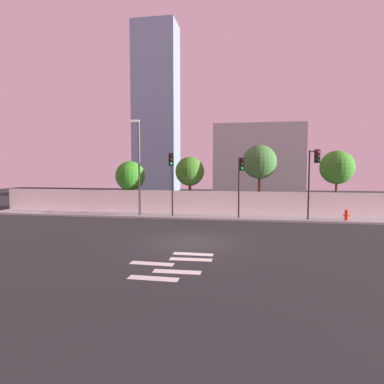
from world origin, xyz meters
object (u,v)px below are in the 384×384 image
(roadside_tree_leftmost, at_px, (130,176))
(roadside_tree_midright, at_px, (259,162))
(street_lamp_curbside, at_px, (139,161))
(fire_hydrant, at_px, (346,215))
(traffic_light_left, at_px, (172,171))
(roadside_tree_midleft, at_px, (190,172))
(traffic_light_center, at_px, (313,169))
(traffic_light_right, at_px, (240,174))
(roadside_tree_rightmost, at_px, (337,168))

(roadside_tree_leftmost, xyz_separation_m, roadside_tree_midright, (10.85, 0.00, 1.16))
(street_lamp_curbside, relative_size, fire_hydrant, 9.18)
(street_lamp_curbside, height_order, roadside_tree_midright, street_lamp_curbside)
(traffic_light_left, relative_size, fire_hydrant, 6.10)
(fire_hydrant, xyz_separation_m, roadside_tree_midleft, (-11.59, 2.70, 2.93))
(roadside_tree_leftmost, height_order, roadside_tree_midleft, roadside_tree_midleft)
(traffic_light_left, xyz_separation_m, roadside_tree_midright, (6.40, 3.49, 0.68))
(roadside_tree_midright, bearing_deg, traffic_light_left, -151.41)
(traffic_light_center, bearing_deg, roadside_tree_midright, 135.55)
(traffic_light_center, relative_size, street_lamp_curbside, 0.69)
(traffic_light_center, xyz_separation_m, roadside_tree_midright, (-3.48, 3.42, 0.56))
(traffic_light_right, height_order, fire_hydrant, traffic_light_right)
(fire_hydrant, bearing_deg, roadside_tree_leftmost, 170.84)
(roadside_tree_midleft, relative_size, roadside_tree_midright, 0.83)
(street_lamp_curbside, bearing_deg, traffic_light_right, -3.28)
(fire_hydrant, relative_size, roadside_tree_leftmost, 0.18)
(traffic_light_right, bearing_deg, roadside_tree_midright, 66.81)
(roadside_tree_midleft, xyz_separation_m, roadside_tree_rightmost, (11.54, 0.00, 0.34))
(street_lamp_curbside, height_order, roadside_tree_midleft, street_lamp_curbside)
(street_lamp_curbside, bearing_deg, traffic_light_left, -12.25)
(roadside_tree_rightmost, bearing_deg, traffic_light_left, -164.14)
(traffic_light_center, bearing_deg, traffic_light_left, -179.60)
(roadside_tree_leftmost, bearing_deg, street_lamp_curbside, -58.84)
(street_lamp_curbside, relative_size, roadside_tree_midleft, 1.50)
(traffic_light_center, height_order, roadside_tree_leftmost, traffic_light_center)
(traffic_light_center, distance_m, roadside_tree_leftmost, 14.75)
(traffic_light_center, height_order, roadside_tree_midright, roadside_tree_midright)
(fire_hydrant, xyz_separation_m, roadside_tree_leftmost, (-16.78, 2.70, 2.54))
(street_lamp_curbside, distance_m, roadside_tree_leftmost, 3.62)
(roadside_tree_rightmost, bearing_deg, traffic_light_center, -124.99)
(street_lamp_curbside, bearing_deg, traffic_light_center, -2.35)
(traffic_light_left, distance_m, roadside_tree_rightmost, 12.76)
(fire_hydrant, distance_m, roadside_tree_midleft, 12.25)
(roadside_tree_midright, bearing_deg, roadside_tree_midleft, -180.00)
(roadside_tree_leftmost, relative_size, roadside_tree_midright, 0.78)
(roadside_tree_rightmost, bearing_deg, roadside_tree_midleft, -180.00)
(street_lamp_curbside, distance_m, roadside_tree_midleft, 4.58)
(traffic_light_right, relative_size, roadside_tree_midright, 0.77)
(traffic_light_left, height_order, traffic_light_center, traffic_light_center)
(roadside_tree_leftmost, relative_size, roadside_tree_rightmost, 0.85)
(street_lamp_curbside, height_order, roadside_tree_leftmost, street_lamp_curbside)
(traffic_light_center, bearing_deg, traffic_light_right, 179.09)
(traffic_light_left, xyz_separation_m, roadside_tree_rightmost, (12.27, 3.49, 0.24))
(traffic_light_center, bearing_deg, roadside_tree_rightmost, 55.01)
(traffic_light_center, height_order, roadside_tree_rightmost, roadside_tree_rightmost)
(roadside_tree_midleft, xyz_separation_m, roadside_tree_midright, (5.66, 0.00, 0.78))
(traffic_light_center, relative_size, traffic_light_right, 1.12)
(traffic_light_right, bearing_deg, street_lamp_curbside, 176.72)
(traffic_light_center, height_order, traffic_light_right, traffic_light_center)
(traffic_light_center, bearing_deg, roadside_tree_midleft, 159.51)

